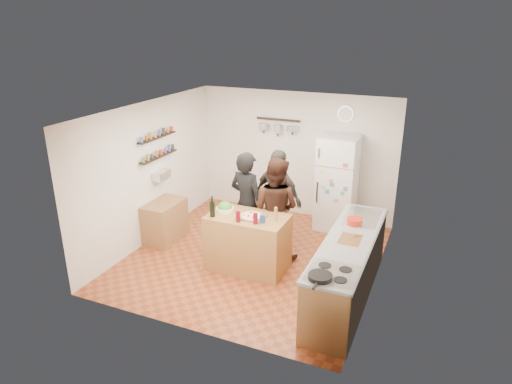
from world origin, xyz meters
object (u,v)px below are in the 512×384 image
at_px(skillet, 320,277).
at_px(red_bowl, 355,221).
at_px(prep_island, 248,242).
at_px(wall_clock, 346,114).
at_px(salt_canister, 262,219).
at_px(person_back, 278,198).
at_px(person_center, 275,208).
at_px(person_left, 247,203).
at_px(fridge, 337,183).
at_px(wine_bottle, 212,209).
at_px(side_table, 165,221).
at_px(pepper_mill, 276,215).
at_px(salad_bowl, 225,209).
at_px(counter_run, 347,270).

relative_size(skillet, red_bowl, 1.25).
relative_size(prep_island, red_bowl, 5.37).
distance_m(skillet, wall_clock, 4.01).
xyz_separation_m(salt_canister, person_back, (-0.18, 1.14, -0.11)).
bearing_deg(person_center, prep_island, 73.27).
relative_size(person_left, skillet, 6.16).
bearing_deg(person_left, fridge, -112.90).
height_order(wine_bottle, side_table, wine_bottle).
height_order(skillet, red_bowl, red_bowl).
distance_m(prep_island, fridge, 2.33).
relative_size(person_back, wall_clock, 5.77).
relative_size(salt_canister, person_back, 0.07).
height_order(salt_canister, wall_clock, wall_clock).
xyz_separation_m(pepper_mill, person_center, (-0.21, 0.51, -0.13)).
relative_size(prep_island, person_center, 0.72).
xyz_separation_m(wine_bottle, person_center, (0.74, 0.78, -0.16)).
xyz_separation_m(salad_bowl, person_left, (0.17, 0.47, -0.05)).
relative_size(person_center, side_table, 2.17).
bearing_deg(pepper_mill, person_center, 111.97).
xyz_separation_m(pepper_mill, wall_clock, (0.45, 2.38, 1.16)).
height_order(salt_canister, red_bowl, salt_canister).
height_order(person_back, fridge, fridge).
height_order(prep_island, side_table, prep_island).
relative_size(person_center, wall_clock, 5.79).
bearing_deg(fridge, counter_run, -71.94).
relative_size(person_back, counter_run, 0.66).
relative_size(salt_canister, wall_clock, 0.43).
relative_size(wine_bottle, wall_clock, 0.81).
xyz_separation_m(salt_canister, counter_run, (1.35, -0.08, -0.52)).
xyz_separation_m(salad_bowl, wine_bottle, (-0.08, -0.27, 0.09)).
xyz_separation_m(person_center, fridge, (0.66, 1.53, 0.03)).
bearing_deg(pepper_mill, salad_bowl, 180.00).
distance_m(skillet, fridge, 3.50).
height_order(person_center, side_table, person_center).
height_order(person_back, wall_clock, wall_clock).
xyz_separation_m(wall_clock, side_table, (-2.69, -2.10, -1.78)).
bearing_deg(side_table, salt_canister, -12.05).
bearing_deg(person_center, salt_canister, 101.29).
xyz_separation_m(red_bowl, fridge, (-0.70, 1.76, -0.07)).
relative_size(salt_canister, fridge, 0.07).
bearing_deg(salt_canister, salad_bowl, 166.72).
bearing_deg(person_left, counter_run, 172.34).
bearing_deg(wine_bottle, person_back, 63.51).
distance_m(pepper_mill, fridge, 2.10).
bearing_deg(prep_island, pepper_mill, 6.34).
bearing_deg(salad_bowl, person_left, 70.31).
relative_size(pepper_mill, fridge, 0.09).
distance_m(pepper_mill, skillet, 1.77).
bearing_deg(person_back, prep_island, 104.16).
height_order(person_center, red_bowl, person_center).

